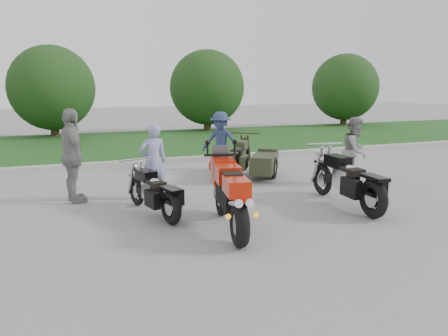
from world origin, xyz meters
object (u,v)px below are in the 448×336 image
object	(u,v)px
person_grey	(355,151)
person_back	(73,156)
cruiser_left	(155,194)
cruiser_sidecar	(253,162)
cruiser_right	(349,183)
sportbike_red	(230,193)
person_stripe	(153,161)
person_denim	(220,141)

from	to	relation	value
person_grey	person_back	world-z (taller)	person_back
cruiser_left	cruiser_sidecar	xyz separation A→B (m)	(3.05, 2.34, 0.01)
cruiser_right	sportbike_red	bearing A→B (deg)	-166.47
cruiser_left	person_stripe	distance (m)	1.27
cruiser_left	person_back	bearing A→B (deg)	118.48
person_grey	cruiser_left	bearing A→B (deg)	159.15
person_stripe	person_denim	xyz separation A→B (m)	(2.39, 2.40, 0.02)
person_back	person_stripe	bearing A→B (deg)	-112.16
person_stripe	person_back	distance (m)	1.60
cruiser_left	person_grey	size ratio (longest dim) A/B	1.25
sportbike_red	cruiser_sidecar	size ratio (longest dim) A/B	1.07
sportbike_red	cruiser_left	distance (m)	1.61
cruiser_left	person_grey	world-z (taller)	person_grey
person_denim	person_stripe	bearing A→B (deg)	-91.91
sportbike_red	person_stripe	distance (m)	2.57
person_grey	person_back	distance (m)	6.35
cruiser_right	person_back	bearing A→B (deg)	158.59
person_denim	cruiser_left	bearing A→B (deg)	-83.28
cruiser_right	person_back	size ratio (longest dim) A/B	1.30
cruiser_left	sportbike_red	bearing A→B (deg)	-66.25
cruiser_right	cruiser_sidecar	distance (m)	3.19
cruiser_left	person_denim	bearing A→B (deg)	40.75
person_grey	person_denim	bearing A→B (deg)	100.39
person_stripe	person_back	world-z (taller)	person_back
cruiser_right	person_back	distance (m)	5.48
cruiser_right	cruiser_left	bearing A→B (deg)	170.99
person_stripe	person_grey	xyz separation A→B (m)	(4.76, -0.38, 0.01)
cruiser_sidecar	person_back	bearing A→B (deg)	-133.46
cruiser_left	person_back	world-z (taller)	person_back
person_back	cruiser_left	bearing A→B (deg)	-149.68
person_stripe	person_grey	bearing A→B (deg)	170.58
cruiser_right	person_stripe	xyz separation A→B (m)	(-3.40, 1.99, 0.31)
person_grey	person_back	bearing A→B (deg)	143.80
person_denim	person_back	distance (m)	4.47
sportbike_red	person_stripe	bearing A→B (deg)	117.19
cruiser_left	cruiser_sidecar	bearing A→B (deg)	24.39
cruiser_left	cruiser_sidecar	world-z (taller)	cruiser_sidecar
cruiser_sidecar	person_denim	xyz separation A→B (m)	(-0.42, 1.25, 0.40)
cruiser_sidecar	cruiser_right	bearing A→B (deg)	-43.89
cruiser_right	cruiser_sidecar	world-z (taller)	cruiser_right
sportbike_red	person_denim	size ratio (longest dim) A/B	1.40
cruiser_left	cruiser_right	world-z (taller)	cruiser_right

